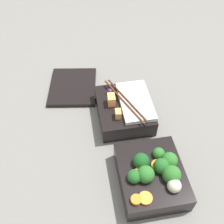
{
  "coord_description": "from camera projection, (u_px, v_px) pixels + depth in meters",
  "views": [
    {
      "loc": [
        -0.38,
        0.12,
        0.59
      ],
      "look_at": [
        0.08,
        0.05,
        0.05
      ],
      "focal_mm": 42.0,
      "sensor_mm": 36.0,
      "label": 1
    }
  ],
  "objects": [
    {
      "name": "ground_plane",
      "position": [
        134.0,
        144.0,
        0.7
      ],
      "size": [
        3.0,
        3.0,
        0.0
      ],
      "primitive_type": "plane",
      "color": "slate"
    },
    {
      "name": "bento_tray_vegetable",
      "position": [
        152.0,
        175.0,
        0.61
      ],
      "size": [
        0.17,
        0.15,
        0.08
      ],
      "color": "black",
      "rests_on": "ground_plane"
    },
    {
      "name": "bento_tray_rice",
      "position": [
        125.0,
        109.0,
        0.75
      ],
      "size": [
        0.18,
        0.15,
        0.08
      ],
      "color": "black",
      "rests_on": "ground_plane"
    },
    {
      "name": "bento_lid",
      "position": [
        73.0,
        87.0,
        0.84
      ],
      "size": [
        0.19,
        0.17,
        0.01
      ],
      "primitive_type": "cube",
      "rotation": [
        0.0,
        0.0,
        -0.15
      ],
      "color": "black",
      "rests_on": "ground_plane"
    }
  ]
}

